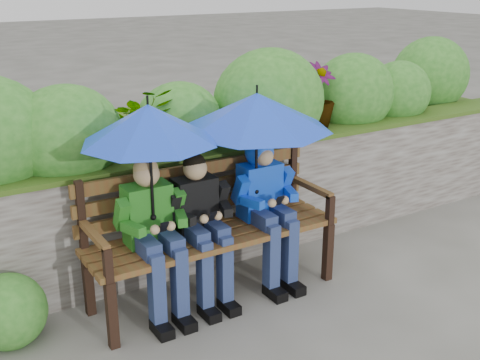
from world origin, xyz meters
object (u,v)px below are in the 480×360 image
boy_middle (201,220)px  boy_right (266,198)px  boy_left (154,229)px  umbrella_left (149,124)px  park_bench (208,222)px  umbrella_right (257,111)px

boy_middle → boy_right: (0.59, 0.01, 0.06)m
boy_left → boy_right: size_ratio=1.00×
boy_left → umbrella_left: 0.78m
park_bench → boy_left: bearing=-168.8°
boy_left → umbrella_left: umbrella_left is taller
boy_left → umbrella_left: size_ratio=1.26×
boy_left → umbrella_left: bearing=-91.7°
boy_middle → boy_right: boy_right is taller
umbrella_right → boy_left: bearing=-178.7°
umbrella_left → boy_right: bearing=0.9°
boy_right → umbrella_left: 1.22m
boy_middle → boy_left: bearing=-179.6°
umbrella_left → boy_middle: bearing=0.9°
boy_left → boy_right: bearing=0.8°
park_bench → boy_middle: boy_middle is taller
boy_right → umbrella_left: umbrella_left is taller
boy_left → boy_middle: bearing=0.4°
boy_left → boy_middle: 0.39m
boy_left → umbrella_left: (-0.00, -0.00, 0.78)m
park_bench → umbrella_left: bearing=-168.4°
park_bench → umbrella_right: bearing=-11.5°
boy_middle → boy_right: size_ratio=0.98×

